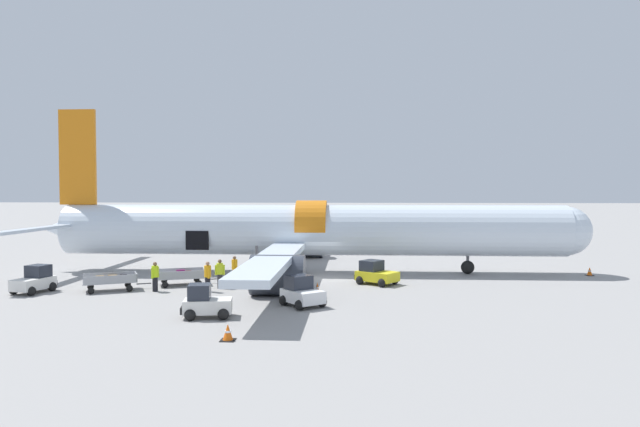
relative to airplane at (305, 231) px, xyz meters
The scene contains 15 objects.
ground_plane 4.49m from the airplane, 62.92° to the right, with size 500.00×500.00×0.00m, color gray.
airplane is the anchor object (origin of this frame).
baggage_tug_lead 18.56m from the airplane, 149.06° to the right, with size 2.20×2.80×1.66m.
baggage_tug_mid 7.65m from the airplane, 44.50° to the right, with size 3.06×2.82×1.57m.
baggage_tug_rear 12.82m from the airplane, 85.94° to the right, with size 2.65×2.77×1.63m.
baggage_tug_spare 16.21m from the airplane, 102.84° to the right, with size 2.60×2.04×1.65m.
baggage_cart_loading 10.09m from the airplane, 140.99° to the right, with size 4.00×2.75×1.02m.
baggage_cart_queued 14.44m from the airplane, 143.13° to the right, with size 4.02×2.80×1.05m.
ground_crew_loader_a 9.01m from the airplane, 123.52° to the right, with size 0.65×0.52×1.85m.
ground_crew_loader_b 12.37m from the airplane, 134.58° to the right, with size 0.55×0.63×1.83m.
ground_crew_driver 10.26m from the airplane, 121.87° to the right, with size 0.58×0.62×1.86m.
ground_crew_supervisor 6.79m from the airplane, 133.79° to the right, with size 0.44×0.61×1.76m.
safety_cone_nose 21.18m from the airplane, ahead, with size 0.53×0.53×0.62m.
safety_cone_engine_left 20.05m from the airplane, 94.41° to the right, with size 0.61×0.61×0.69m.
safety_cone_wingtip 9.72m from the airplane, 80.55° to the right, with size 0.47×0.47×0.77m.
Camera 1 is at (2.23, -40.12, 6.23)m, focal length 32.00 mm.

